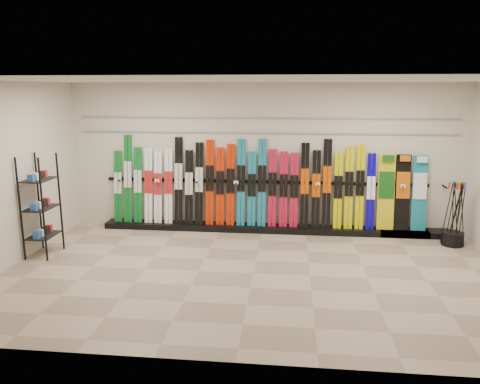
# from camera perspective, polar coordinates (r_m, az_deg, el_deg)

# --- Properties ---
(floor) EXTENTS (8.00, 8.00, 0.00)m
(floor) POSITION_cam_1_polar(r_m,az_deg,el_deg) (7.55, 1.67, -9.88)
(floor) COLOR gray
(floor) RESTS_ON ground
(back_wall) EXTENTS (8.00, 0.00, 8.00)m
(back_wall) POSITION_cam_1_polar(r_m,az_deg,el_deg) (9.58, 2.90, 4.22)
(back_wall) COLOR beige
(back_wall) RESTS_ON floor
(left_wall) EXTENTS (0.00, 5.00, 5.00)m
(left_wall) POSITION_cam_1_polar(r_m,az_deg,el_deg) (8.42, -26.53, 1.77)
(left_wall) COLOR beige
(left_wall) RESTS_ON floor
(ceiling) EXTENTS (8.00, 8.00, 0.00)m
(ceiling) POSITION_cam_1_polar(r_m,az_deg,el_deg) (6.99, 1.82, 13.51)
(ceiling) COLOR silver
(ceiling) RESTS_ON back_wall
(ski_rack_base) EXTENTS (8.00, 0.40, 0.12)m
(ski_rack_base) POSITION_cam_1_polar(r_m,az_deg,el_deg) (9.67, 4.07, -4.47)
(ski_rack_base) COLOR black
(ski_rack_base) RESTS_ON floor
(skis) EXTENTS (5.37, 0.26, 1.82)m
(skis) POSITION_cam_1_polar(r_m,az_deg,el_deg) (9.56, 0.11, 0.76)
(skis) COLOR #0B6921
(skis) RESTS_ON ski_rack_base
(snowboards) EXTENTS (0.95, 0.23, 1.49)m
(snowboards) POSITION_cam_1_polar(r_m,az_deg,el_deg) (9.79, 19.12, -0.08)
(snowboards) COLOR gold
(snowboards) RESTS_ON ski_rack_base
(accessory_rack) EXTENTS (0.40, 0.60, 1.78)m
(accessory_rack) POSITION_cam_1_polar(r_m,az_deg,el_deg) (8.82, -23.11, -1.55)
(accessory_rack) COLOR black
(accessory_rack) RESTS_ON floor
(pole_bin) EXTENTS (0.39, 0.39, 0.25)m
(pole_bin) POSITION_cam_1_polar(r_m,az_deg,el_deg) (9.66, 24.47, -5.21)
(pole_bin) COLOR black
(pole_bin) RESTS_ON floor
(ski_poles) EXTENTS (0.37, 0.34, 1.18)m
(ski_poles) POSITION_cam_1_polar(r_m,az_deg,el_deg) (9.54, 24.80, -2.42)
(ski_poles) COLOR black
(ski_poles) RESTS_ON pole_bin
(slatwall_rail_0) EXTENTS (7.60, 0.02, 0.03)m
(slatwall_rail_0) POSITION_cam_1_polar(r_m,az_deg,el_deg) (9.50, 2.93, 7.19)
(slatwall_rail_0) COLOR gray
(slatwall_rail_0) RESTS_ON back_wall
(slatwall_rail_1) EXTENTS (7.60, 0.02, 0.03)m
(slatwall_rail_1) POSITION_cam_1_polar(r_m,az_deg,el_deg) (9.48, 2.95, 8.99)
(slatwall_rail_1) COLOR gray
(slatwall_rail_1) RESTS_ON back_wall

